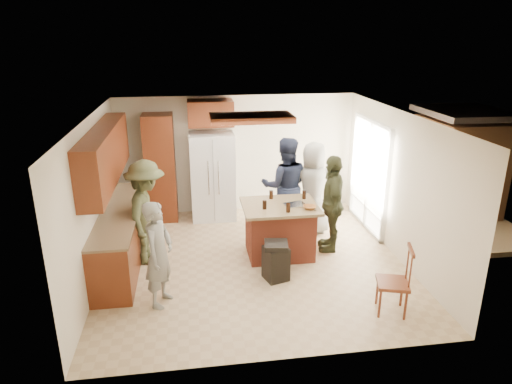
{
  "coord_description": "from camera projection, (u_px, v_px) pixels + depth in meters",
  "views": [
    {
      "loc": [
        -0.97,
        -6.91,
        3.71
      ],
      "look_at": [
        0.09,
        0.32,
        1.15
      ],
      "focal_mm": 32.0,
      "sensor_mm": 36.0,
      "label": 1
    }
  ],
  "objects": [
    {
      "name": "room_shell",
      "position": [
        447.0,
        175.0,
        9.66
      ],
      "size": [
        8.0,
        5.2,
        5.0
      ],
      "color": "tan",
      "rests_on": "ground"
    },
    {
      "name": "person_side_right",
      "position": [
        332.0,
        203.0,
        8.01
      ],
      "size": [
        0.72,
        1.11,
        1.75
      ],
      "primitive_type": "imported",
      "rotation": [
        0.0,
        0.0,
        -1.78
      ],
      "color": "#363A22",
      "rests_on": "ground"
    },
    {
      "name": "left_cabinetry",
      "position": [
        116.0,
        208.0,
        7.56
      ],
      "size": [
        0.64,
        3.0,
        2.3
      ],
      "color": "maroon",
      "rests_on": "ground"
    },
    {
      "name": "trash_bin",
      "position": [
        276.0,
        261.0,
        7.17
      ],
      "size": [
        0.42,
        0.42,
        0.63
      ],
      "color": "black",
      "rests_on": "ground"
    },
    {
      "name": "island_items",
      "position": [
        295.0,
        204.0,
        7.71
      ],
      "size": [
        0.9,
        0.74,
        0.15
      ],
      "color": "silver",
      "rests_on": "kitchen_island"
    },
    {
      "name": "person_behind_left",
      "position": [
        285.0,
        186.0,
        8.68
      ],
      "size": [
        0.97,
        0.66,
        1.89
      ],
      "primitive_type": "imported",
      "rotation": [
        0.0,
        0.0,
        3.03
      ],
      "color": "#1A2034",
      "rests_on": "ground"
    },
    {
      "name": "person_counter",
      "position": [
        147.0,
        213.0,
        7.54
      ],
      "size": [
        0.69,
        1.22,
        1.79
      ],
      "primitive_type": "imported",
      "rotation": [
        0.0,
        0.0,
        1.43
      ],
      "color": "#3F4327",
      "rests_on": "ground"
    },
    {
      "name": "refrigerator",
      "position": [
        213.0,
        176.0,
        9.42
      ],
      "size": [
        0.9,
        0.76,
        1.8
      ],
      "color": "white",
      "rests_on": "ground"
    },
    {
      "name": "back_wall_units",
      "position": [
        173.0,
        154.0,
        9.23
      ],
      "size": [
        1.8,
        0.6,
        2.45
      ],
      "color": "maroon",
      "rests_on": "ground"
    },
    {
      "name": "spindle_chair",
      "position": [
        394.0,
        283.0,
        6.27
      ],
      "size": [
        0.52,
        0.52,
        0.99
      ],
      "color": "maroon",
      "rests_on": "ground"
    },
    {
      "name": "kitchen_island",
      "position": [
        280.0,
        229.0,
        7.93
      ],
      "size": [
        1.28,
        1.03,
        0.93
      ],
      "color": "#9B3C28",
      "rests_on": "ground"
    },
    {
      "name": "person_front_left",
      "position": [
        159.0,
        254.0,
        6.37
      ],
      "size": [
        0.59,
        0.68,
        1.56
      ],
      "primitive_type": "imported",
      "rotation": [
        0.0,
        0.0,
        1.2
      ],
      "color": "gray",
      "rests_on": "ground"
    },
    {
      "name": "person_behind_right",
      "position": [
        313.0,
        188.0,
        8.7
      ],
      "size": [
        0.92,
        0.64,
        1.8
      ],
      "primitive_type": "imported",
      "rotation": [
        0.0,
        0.0,
        3.06
      ],
      "color": "gray",
      "rests_on": "ground"
    }
  ]
}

